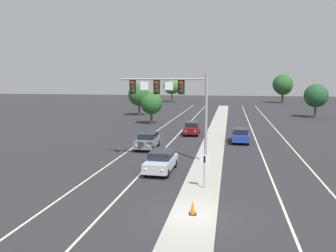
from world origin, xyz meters
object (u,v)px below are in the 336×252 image
object	(u,v)px
car_oncoming_silver	(161,161)
traffic_cone_median_nose	(193,208)
tree_far_right_c	(316,96)
tree_far_right_b	(283,87)
tree_far_left_c	(151,103)
tree_far_left_b	(139,95)
car_oncoming_grey	(148,141)
car_oncoming_darkred	(192,128)
tree_far_left_a	(172,86)
overhead_signal_mast	(175,97)
median_sign_post	(204,166)
car_receding_blue	(240,135)
tree_far_right_a	(283,84)

from	to	relation	value
car_oncoming_silver	traffic_cone_median_nose	world-z (taller)	car_oncoming_silver
traffic_cone_median_nose	tree_far_right_c	xyz separation A→B (m)	(16.85, 49.49, 3.45)
tree_far_right_b	tree_far_right_c	world-z (taller)	tree_far_right_b
tree_far_left_c	car_oncoming_silver	bearing A→B (deg)	-75.57
tree_far_left_b	tree_far_left_c	bearing A→B (deg)	-66.65
car_oncoming_grey	car_oncoming_darkred	xyz separation A→B (m)	(3.39, 9.76, 0.00)
car_oncoming_grey	tree_far_left_a	bearing A→B (deg)	97.64
overhead_signal_mast	car_oncoming_silver	world-z (taller)	overhead_signal_mast
median_sign_post	tree_far_left_a	distance (m)	84.23
tree_far_right_c	car_receding_blue	bearing A→B (deg)	-116.76
tree_far_right_a	tree_far_left_b	size ratio (longest dim) A/B	1.38
median_sign_post	car_oncoming_grey	distance (m)	13.97
overhead_signal_mast	car_oncoming_silver	xyz separation A→B (m)	(-0.52, -3.34, -4.68)
tree_far_left_a	overhead_signal_mast	bearing A→B (deg)	-80.20
car_receding_blue	overhead_signal_mast	bearing A→B (deg)	-119.21
car_oncoming_grey	traffic_cone_median_nose	bearing A→B (deg)	-69.10
car_oncoming_grey	car_oncoming_silver	bearing A→B (deg)	-69.85
tree_far_right_c	overhead_signal_mast	bearing A→B (deg)	-117.43
traffic_cone_median_nose	tree_far_left_a	bearing A→B (deg)	100.29
car_oncoming_darkred	tree_far_left_c	size ratio (longest dim) A/B	0.92
tree_far_right_a	tree_far_left_c	xyz separation A→B (m)	(-26.71, -52.49, -2.20)
car_oncoming_silver	tree_far_left_b	world-z (taller)	tree_far_left_b
car_oncoming_silver	tree_far_left_c	distance (m)	28.26
median_sign_post	tree_far_right_b	xyz separation A→B (m)	(16.42, 84.22, 3.13)
tree_far_right_b	car_oncoming_darkred	bearing A→B (deg)	-107.52
tree_far_left_a	tree_far_right_b	bearing A→B (deg)	2.82
car_oncoming_grey	car_receding_blue	world-z (taller)	same
car_oncoming_silver	car_oncoming_grey	bearing A→B (deg)	110.15
car_oncoming_silver	tree_far_left_c	world-z (taller)	tree_far_left_c
tree_far_right_b	tree_far_left_b	distance (m)	52.16
traffic_cone_median_nose	tree_far_left_c	xyz separation A→B (m)	(-10.32, 35.59, 2.70)
car_receding_blue	traffic_cone_median_nose	world-z (taller)	car_receding_blue
overhead_signal_mast	tree_far_left_b	xyz separation A→B (m)	(-12.69, 35.86, -1.58)
tree_far_left_a	traffic_cone_median_nose	bearing A→B (deg)	-79.71
traffic_cone_median_nose	tree_far_left_b	size ratio (longest dim) A/B	0.12
tree_far_right_c	tree_far_left_c	size ratio (longest dim) A/B	1.23
tree_far_left_b	tree_far_left_a	bearing A→B (deg)	90.47
car_oncoming_silver	tree_far_left_a	size ratio (longest dim) A/B	0.60
tree_far_right_c	median_sign_post	bearing A→B (deg)	-110.20
car_oncoming_silver	car_oncoming_darkred	world-z (taller)	same
tree_far_right_b	tree_far_right_c	bearing A→B (deg)	-89.73
tree_far_right_a	tree_far_right_c	bearing A→B (deg)	-89.32
overhead_signal_mast	traffic_cone_median_nose	distance (m)	12.98
tree_far_right_c	tree_far_left_b	xyz separation A→B (m)	(-32.32, -1.97, -0.04)
car_oncoming_darkred	car_receding_blue	xyz separation A→B (m)	(5.88, -4.57, 0.00)
car_oncoming_darkred	tree_far_left_c	xyz separation A→B (m)	(-7.35, 9.17, 2.39)
tree_far_right_b	overhead_signal_mast	bearing A→B (deg)	-104.19
car_oncoming_silver	tree_far_right_c	bearing A→B (deg)	63.92
traffic_cone_median_nose	tree_far_right_c	size ratio (longest dim) A/B	0.12
car_oncoming_darkred	car_receding_blue	bearing A→B (deg)	-37.85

